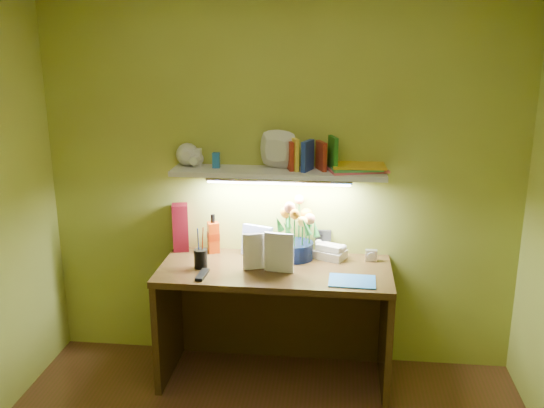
{
  "coord_description": "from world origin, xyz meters",
  "views": [
    {
      "loc": [
        0.37,
        -2.18,
        2.13
      ],
      "look_at": [
        -0.03,
        1.35,
        1.11
      ],
      "focal_mm": 40.0,
      "sensor_mm": 36.0,
      "label": 1
    }
  ],
  "objects_px": {
    "desk_clock": "(371,255)",
    "whisky_bottle": "(213,233)",
    "flower_bouquet": "(296,230)",
    "desk": "(275,324)",
    "telephone": "(331,250)"
  },
  "relations": [
    {
      "from": "desk",
      "to": "telephone",
      "type": "relative_size",
      "value": 7.83
    },
    {
      "from": "desk_clock",
      "to": "whisky_bottle",
      "type": "bearing_deg",
      "value": 176.89
    },
    {
      "from": "flower_bouquet",
      "to": "whisky_bottle",
      "type": "height_order",
      "value": "flower_bouquet"
    },
    {
      "from": "whisky_bottle",
      "to": "flower_bouquet",
      "type": "bearing_deg",
      "value": -5.48
    },
    {
      "from": "desk",
      "to": "desk_clock",
      "type": "distance_m",
      "value": 0.74
    },
    {
      "from": "whisky_bottle",
      "to": "desk",
      "type": "bearing_deg",
      "value": -27.92
    },
    {
      "from": "flower_bouquet",
      "to": "desk",
      "type": "bearing_deg",
      "value": -123.89
    },
    {
      "from": "telephone",
      "to": "desk_clock",
      "type": "relative_size",
      "value": 2.49
    },
    {
      "from": "desk",
      "to": "telephone",
      "type": "distance_m",
      "value": 0.58
    },
    {
      "from": "flower_bouquet",
      "to": "telephone",
      "type": "bearing_deg",
      "value": 7.55
    },
    {
      "from": "telephone",
      "to": "flower_bouquet",
      "type": "bearing_deg",
      "value": -147.95
    },
    {
      "from": "flower_bouquet",
      "to": "telephone",
      "type": "distance_m",
      "value": 0.25
    },
    {
      "from": "flower_bouquet",
      "to": "desk_clock",
      "type": "relative_size",
      "value": 5.23
    },
    {
      "from": "desk_clock",
      "to": "telephone",
      "type": "bearing_deg",
      "value": 175.33
    },
    {
      "from": "flower_bouquet",
      "to": "whisky_bottle",
      "type": "xyz_separation_m",
      "value": [
        -0.54,
        0.05,
        -0.06
      ]
    }
  ]
}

